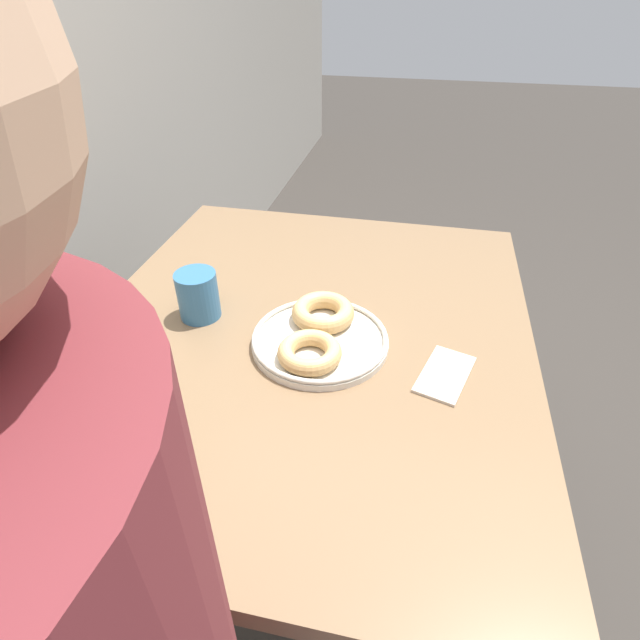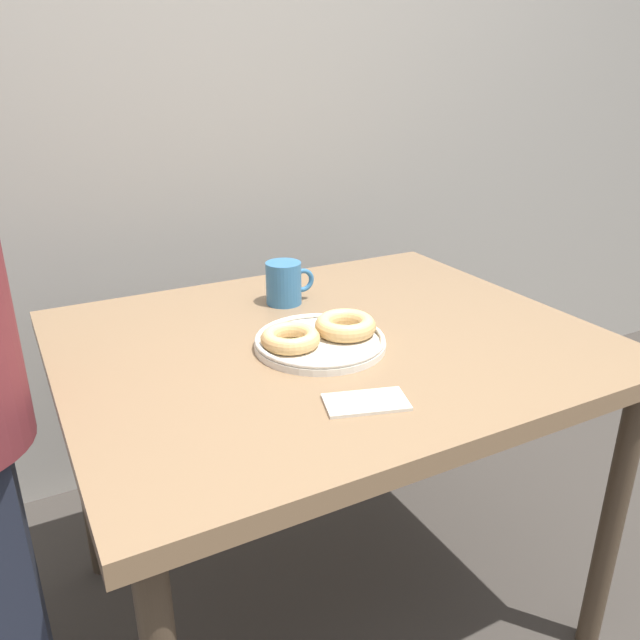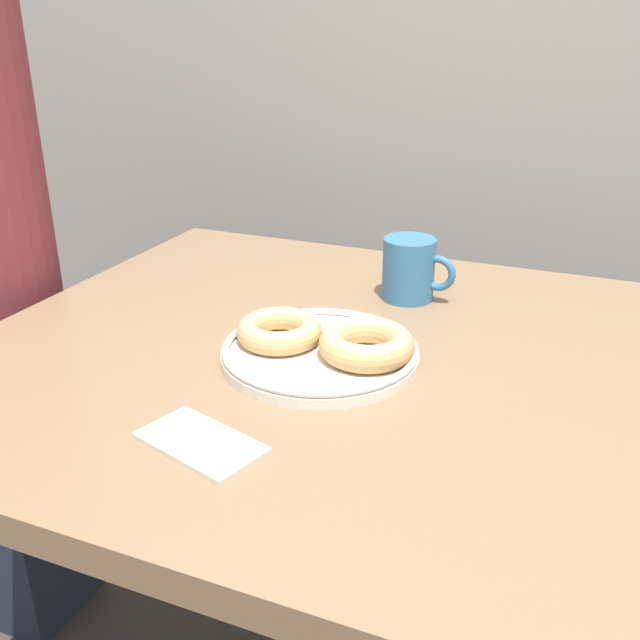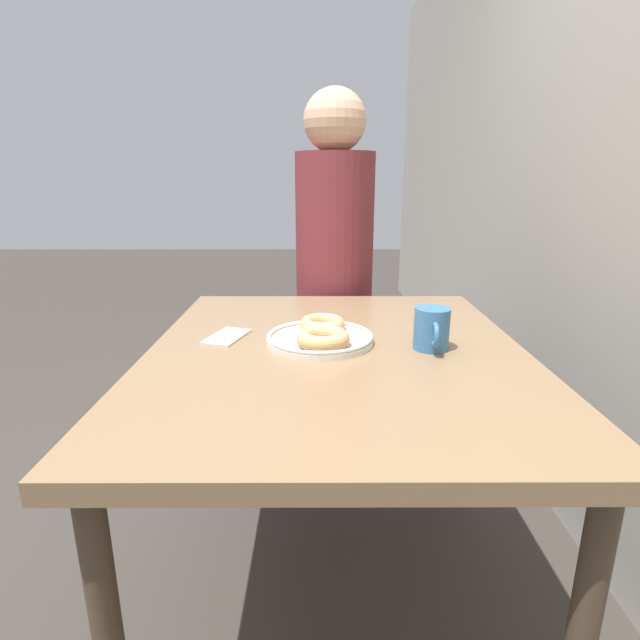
# 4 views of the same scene
# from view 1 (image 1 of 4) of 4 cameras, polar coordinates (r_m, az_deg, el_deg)

# --- Properties ---
(ground_plane) EXTENTS (14.00, 14.00, 0.00)m
(ground_plane) POSITION_cam_1_polar(r_m,az_deg,el_deg) (1.59, 10.54, -24.61)
(ground_plane) COLOR #38332D
(dining_table) EXTENTS (1.11, 0.92, 0.75)m
(dining_table) POSITION_cam_1_polar(r_m,az_deg,el_deg) (1.08, -1.63, -4.20)
(dining_table) COLOR #846647
(dining_table) RESTS_ON ground_plane
(donut_plate) EXTENTS (0.29, 0.27, 0.05)m
(donut_plate) POSITION_cam_1_polar(r_m,az_deg,el_deg) (0.98, -0.14, -1.60)
(donut_plate) COLOR silver
(donut_plate) RESTS_ON dining_table
(coffee_mug) EXTENTS (0.12, 0.09, 0.10)m
(coffee_mug) POSITION_cam_1_polar(r_m,az_deg,el_deg) (1.07, -13.71, 2.91)
(coffee_mug) COLOR teal
(coffee_mug) RESTS_ON dining_table
(napkin) EXTENTS (0.16, 0.12, 0.01)m
(napkin) POSITION_cam_1_polar(r_m,az_deg,el_deg) (0.95, 14.09, -6.03)
(napkin) COLOR beige
(napkin) RESTS_ON dining_table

